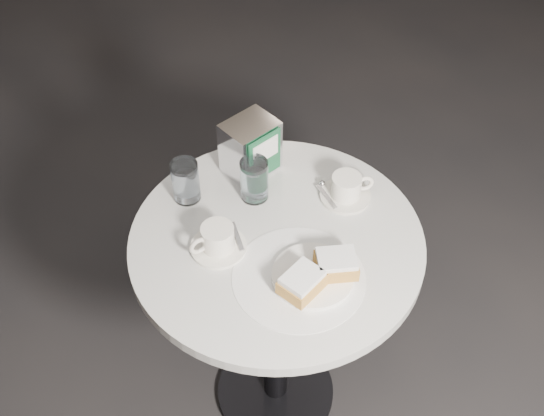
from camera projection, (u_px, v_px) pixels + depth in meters
The scene contains 9 objects.
ground at pixel (275, 393), 2.15m from camera, with size 7.00×7.00×0.00m, color black.
cafe_table at pixel (276, 288), 1.75m from camera, with size 0.70×0.70×0.74m.
sugar_spill at pixel (299, 277), 1.52m from camera, with size 0.30×0.30×0.00m, color white.
beignet_plate at pixel (316, 274), 1.50m from camera, with size 0.20×0.19×0.06m.
coffee_cup_left at pixel (217, 240), 1.56m from camera, with size 0.14×0.13×0.07m.
coffee_cup_right at pixel (346, 189), 1.68m from camera, with size 0.16×0.16×0.07m.
water_glass_left at pixel (186, 182), 1.66m from camera, with size 0.08×0.08×0.11m.
water_glass_right at pixel (254, 180), 1.66m from camera, with size 0.08×0.08×0.11m.
napkin_dispenser at pixel (251, 147), 1.72m from camera, with size 0.14×0.13×0.15m.
Camera 1 is at (-0.58, -0.88, 1.96)m, focal length 45.00 mm.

